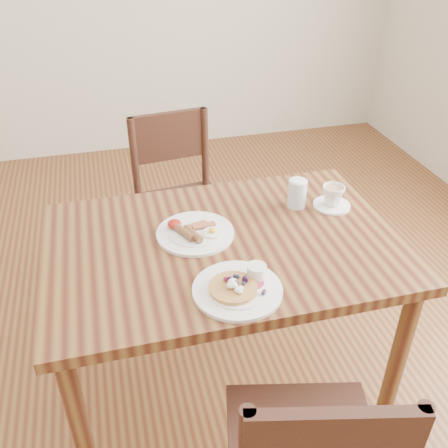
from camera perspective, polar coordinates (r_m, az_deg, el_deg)
name	(u,v)px	position (r m, az deg, el deg)	size (l,w,h in m)	color
ground	(224,385)	(2.22, 0.00, -17.93)	(5.00, 5.00, 0.00)	#5A2E19
dining_table	(224,264)	(1.76, 0.00, -4.59)	(1.20, 0.80, 0.75)	brown
chair_far	(180,197)	(2.47, -5.10, 3.09)	(0.47, 0.47, 0.88)	#3A1E15
pancake_plate	(239,287)	(1.49, 1.68, -7.21)	(0.27, 0.27, 0.06)	white
breakfast_plate	(194,232)	(1.73, -3.44, -0.95)	(0.27, 0.27, 0.04)	white
teacup_saucer	(333,197)	(1.92, 12.32, 2.99)	(0.14, 0.14, 0.09)	white
water_glass	(297,193)	(1.89, 8.35, 3.48)	(0.07, 0.07, 0.11)	silver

